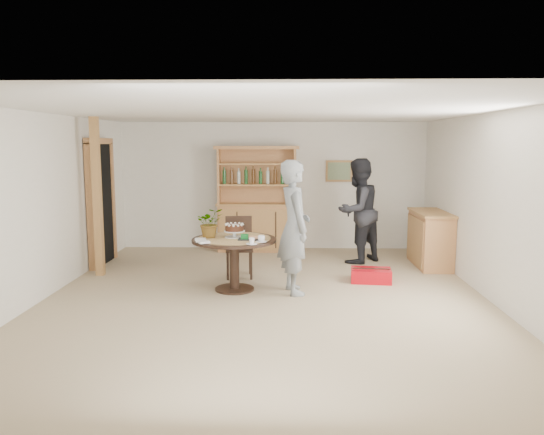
{
  "coord_description": "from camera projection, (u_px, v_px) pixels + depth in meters",
  "views": [
    {
      "loc": [
        0.29,
        -7.0,
        2.09
      ],
      "look_at": [
        0.07,
        0.42,
        1.05
      ],
      "focal_mm": 35.0,
      "sensor_mm": 36.0,
      "label": 1
    }
  ],
  "objects": [
    {
      "name": "ground",
      "position": [
        266.0,
        298.0,
        7.22
      ],
      "size": [
        7.0,
        7.0,
        0.0
      ],
      "primitive_type": "plane",
      "color": "tan",
      "rests_on": "ground"
    },
    {
      "name": "room_shell",
      "position": [
        266.0,
        170.0,
        6.99
      ],
      "size": [
        6.04,
        7.04,
        2.52
      ],
      "color": "white",
      "rests_on": "ground"
    },
    {
      "name": "doorway",
      "position": [
        101.0,
        201.0,
        9.13
      ],
      "size": [
        0.13,
        1.1,
        2.18
      ],
      "color": "black",
      "rests_on": "ground"
    },
    {
      "name": "pine_post",
      "position": [
        97.0,
        197.0,
        8.32
      ],
      "size": [
        0.12,
        0.12,
        2.5
      ],
      "primitive_type": "cube",
      "color": "#B3824B",
      "rests_on": "ground"
    },
    {
      "name": "hutch",
      "position": [
        257.0,
        216.0,
        10.35
      ],
      "size": [
        1.62,
        0.54,
        2.04
      ],
      "color": "tan",
      "rests_on": "ground"
    },
    {
      "name": "sideboard",
      "position": [
        430.0,
        239.0,
        9.06
      ],
      "size": [
        0.54,
        1.26,
        0.94
      ],
      "color": "tan",
      "rests_on": "ground"
    },
    {
      "name": "dining_table",
      "position": [
        234.0,
        249.0,
        7.54
      ],
      "size": [
        1.2,
        1.2,
        0.76
      ],
      "color": "black",
      "rests_on": "ground"
    },
    {
      "name": "dining_chair",
      "position": [
        239.0,
        243.0,
        8.37
      ],
      "size": [
        0.47,
        0.47,
        0.95
      ],
      "rotation": [
        0.0,
        0.0,
        0.11
      ],
      "color": "black",
      "rests_on": "ground"
    },
    {
      "name": "birthday_cake",
      "position": [
        234.0,
        229.0,
        7.55
      ],
      "size": [
        0.3,
        0.3,
        0.2
      ],
      "color": "white",
      "rests_on": "dining_table"
    },
    {
      "name": "flower_vase",
      "position": [
        210.0,
        223.0,
        7.54
      ],
      "size": [
        0.47,
        0.44,
        0.42
      ],
      "primitive_type": "imported",
      "rotation": [
        0.0,
        0.0,
        0.35
      ],
      "color": "#3F7233",
      "rests_on": "dining_table"
    },
    {
      "name": "gift_tray",
      "position": [
        249.0,
        238.0,
        7.38
      ],
      "size": [
        0.3,
        0.2,
        0.08
      ],
      "color": "black",
      "rests_on": "dining_table"
    },
    {
      "name": "coffee_cup_a",
      "position": [
        261.0,
        239.0,
        7.22
      ],
      "size": [
        0.15,
        0.15,
        0.09
      ],
      "color": "white",
      "rests_on": "dining_table"
    },
    {
      "name": "coffee_cup_b",
      "position": [
        252.0,
        242.0,
        7.06
      ],
      "size": [
        0.15,
        0.15,
        0.08
      ],
      "color": "white",
      "rests_on": "dining_table"
    },
    {
      "name": "napkins",
      "position": [
        202.0,
        241.0,
        7.21
      ],
      "size": [
        0.24,
        0.33,
        0.03
      ],
      "color": "white",
      "rests_on": "dining_table"
    },
    {
      "name": "teen_boy",
      "position": [
        294.0,
        227.0,
        7.37
      ],
      "size": [
        0.6,
        0.77,
        1.87
      ],
      "primitive_type": "imported",
      "rotation": [
        0.0,
        0.0,
        1.82
      ],
      "color": "gray",
      "rests_on": "ground"
    },
    {
      "name": "adult_person",
      "position": [
        358.0,
        211.0,
        9.28
      ],
      "size": [
        1.13,
        1.11,
        1.83
      ],
      "primitive_type": "imported",
      "rotation": [
        0.0,
        0.0,
        3.88
      ],
      "color": "black",
      "rests_on": "ground"
    },
    {
      "name": "red_suitcase",
      "position": [
        371.0,
        275.0,
        8.06
      ],
      "size": [
        0.64,
        0.46,
        0.21
      ],
      "rotation": [
        0.0,
        0.0,
        -0.11
      ],
      "color": "#BD0913",
      "rests_on": "ground"
    }
  ]
}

